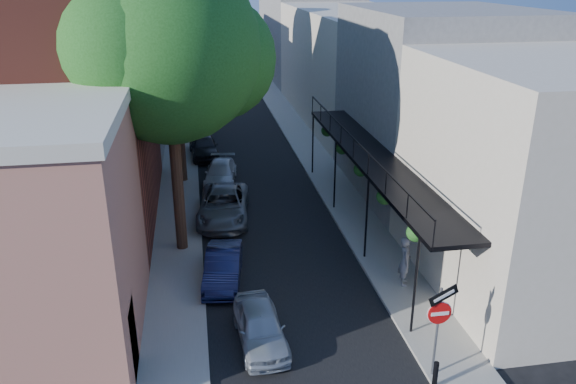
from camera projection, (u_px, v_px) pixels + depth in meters
name	position (u px, v px, depth m)	size (l,w,h in m)	color
road_surface	(236.00, 123.00, 41.85)	(6.00, 64.00, 0.01)	black
sidewalk_left	(182.00, 124.00, 41.21)	(2.00, 64.00, 0.12)	gray
sidewalk_right	(289.00, 120.00, 42.45)	(2.00, 64.00, 0.12)	gray
buildings_left	(96.00, 61.00, 37.45)	(10.10, 59.10, 12.00)	#B2735B
buildings_right	(357.00, 61.00, 41.13)	(9.80, 55.00, 10.00)	beige
sign_post	(439.00, 317.00, 14.99)	(0.89, 0.17, 2.99)	#595B60
bollard	(435.00, 375.00, 15.10)	(0.14, 0.14, 0.80)	black
oak_near	(180.00, 52.00, 20.33)	(7.48, 6.80, 11.42)	#352115
oak_mid	(182.00, 47.00, 27.93)	(6.60, 6.00, 10.20)	#352115
oak_far	(182.00, 10.00, 35.77)	(7.70, 7.00, 11.90)	#352115
parked_car_a	(260.00, 326.00, 17.03)	(1.38, 3.43, 1.17)	#98A0A8
parked_car_b	(223.00, 267.00, 20.42)	(1.25, 3.57, 1.18)	#111536
parked_car_c	(224.00, 205.00, 25.54)	(2.22, 4.81, 1.34)	slate
parked_car_d	(221.00, 173.00, 29.86)	(1.58, 3.89, 1.13)	silver
parked_car_e	(204.00, 146.00, 34.02)	(1.62, 4.02, 1.37)	black
pedestrian	(405.00, 261.00, 19.91)	(0.67, 0.44, 1.84)	gray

